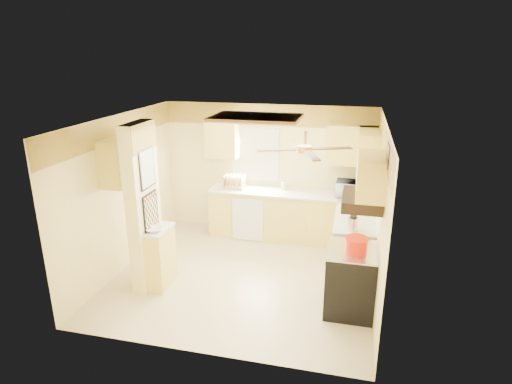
% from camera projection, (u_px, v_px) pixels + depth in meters
% --- Properties ---
extents(floor, '(4.00, 4.00, 0.00)m').
position_uv_depth(floor, '(243.00, 276.00, 6.86)').
color(floor, '#CEBB8F').
rests_on(floor, ground).
extents(ceiling, '(4.00, 4.00, 0.00)m').
position_uv_depth(ceiling, '(241.00, 120.00, 6.07)').
color(ceiling, white).
rests_on(ceiling, wall_back).
extents(wall_back, '(4.00, 0.00, 4.00)m').
position_uv_depth(wall_back, '(268.00, 170.00, 8.22)').
color(wall_back, '#F7E296').
rests_on(wall_back, floor).
extents(wall_front, '(4.00, 0.00, 4.00)m').
position_uv_depth(wall_front, '(197.00, 259.00, 4.71)').
color(wall_front, '#F7E296').
rests_on(wall_front, floor).
extents(wall_left, '(0.00, 3.80, 3.80)m').
position_uv_depth(wall_left, '(123.00, 193.00, 6.90)').
color(wall_left, '#F7E296').
rests_on(wall_left, floor).
extents(wall_right, '(0.00, 3.80, 3.80)m').
position_uv_depth(wall_right, '(379.00, 214.00, 6.03)').
color(wall_right, '#F7E296').
rests_on(wall_right, floor).
extents(wallpaper_border, '(4.00, 0.02, 0.40)m').
position_uv_depth(wallpaper_border, '(268.00, 115.00, 7.87)').
color(wallpaper_border, yellow).
rests_on(wallpaper_border, wall_back).
extents(partition_column, '(0.20, 0.70, 2.50)m').
position_uv_depth(partition_column, '(143.00, 208.00, 6.25)').
color(partition_column, '#F7E296').
rests_on(partition_column, floor).
extents(partition_ledge, '(0.25, 0.55, 0.90)m').
position_uv_depth(partition_ledge, '(161.00, 258.00, 6.46)').
color(partition_ledge, '#E3CF5F').
rests_on(partition_ledge, floor).
extents(ledge_top, '(0.28, 0.58, 0.04)m').
position_uv_depth(ledge_top, '(159.00, 230.00, 6.31)').
color(ledge_top, silver).
rests_on(ledge_top, partition_ledge).
extents(lower_cabinets_back, '(3.00, 0.60, 0.90)m').
position_uv_depth(lower_cabinets_back, '(290.00, 216.00, 8.08)').
color(lower_cabinets_back, '#E3CF5F').
rests_on(lower_cabinets_back, floor).
extents(lower_cabinets_right, '(0.60, 1.40, 0.90)m').
position_uv_depth(lower_cabinets_right, '(354.00, 245.00, 6.90)').
color(lower_cabinets_right, '#E3CF5F').
rests_on(lower_cabinets_right, floor).
extents(countertop_back, '(3.04, 0.64, 0.04)m').
position_uv_depth(countertop_back, '(291.00, 193.00, 7.93)').
color(countertop_back, silver).
rests_on(countertop_back, lower_cabinets_back).
extents(countertop_right, '(0.64, 1.44, 0.04)m').
position_uv_depth(countertop_right, '(355.00, 218.00, 6.75)').
color(countertop_right, silver).
rests_on(countertop_right, lower_cabinets_right).
extents(dishwasher_panel, '(0.58, 0.02, 0.80)m').
position_uv_depth(dishwasher_panel, '(248.00, 220.00, 7.97)').
color(dishwasher_panel, white).
rests_on(dishwasher_panel, lower_cabinets_back).
extents(window, '(0.92, 0.02, 1.02)m').
position_uv_depth(window, '(255.00, 154.00, 8.17)').
color(window, white).
rests_on(window, wall_back).
extents(upper_cab_back_left, '(0.60, 0.35, 0.70)m').
position_uv_depth(upper_cab_back_left, '(222.00, 139.00, 8.05)').
color(upper_cab_back_left, '#E3CF5F').
rests_on(upper_cab_back_left, wall_back).
extents(upper_cab_back_right, '(0.90, 0.35, 0.70)m').
position_uv_depth(upper_cab_back_right, '(352.00, 145.00, 7.53)').
color(upper_cab_back_right, '#E3CF5F').
rests_on(upper_cab_back_right, wall_back).
extents(upper_cab_right, '(0.35, 1.00, 0.70)m').
position_uv_depth(upper_cab_right, '(369.00, 152.00, 7.03)').
color(upper_cab_right, '#E3CF5F').
rests_on(upper_cab_right, wall_right).
extents(upper_cab_left_wall, '(0.35, 0.75, 0.70)m').
position_uv_depth(upper_cab_left_wall, '(121.00, 161.00, 6.44)').
color(upper_cab_left_wall, '#E3CF5F').
rests_on(upper_cab_left_wall, wall_left).
extents(upper_cab_over_stove, '(0.35, 0.76, 0.52)m').
position_uv_depth(upper_cab_over_stove, '(371.00, 176.00, 5.33)').
color(upper_cab_over_stove, '#E3CF5F').
rests_on(upper_cab_over_stove, wall_right).
extents(stove, '(0.68, 0.77, 0.92)m').
position_uv_depth(stove, '(350.00, 280.00, 5.84)').
color(stove, black).
rests_on(stove, floor).
extents(range_hood, '(0.50, 0.76, 0.14)m').
position_uv_depth(range_hood, '(362.00, 200.00, 5.46)').
color(range_hood, black).
rests_on(range_hood, upper_cab_over_stove).
extents(poster_menu, '(0.02, 0.42, 0.57)m').
position_uv_depth(poster_menu, '(147.00, 169.00, 6.04)').
color(poster_menu, black).
rests_on(poster_menu, partition_column).
extents(poster_nashville, '(0.02, 0.42, 0.57)m').
position_uv_depth(poster_nashville, '(151.00, 211.00, 6.24)').
color(poster_nashville, black).
rests_on(poster_nashville, partition_column).
extents(ceiling_light_panel, '(1.35, 0.95, 0.06)m').
position_uv_depth(ceiling_light_panel, '(256.00, 118.00, 6.52)').
color(ceiling_light_panel, brown).
rests_on(ceiling_light_panel, ceiling).
extents(ceiling_fan, '(1.15, 1.15, 0.26)m').
position_uv_depth(ceiling_fan, '(305.00, 149.00, 5.27)').
color(ceiling_fan, gold).
rests_on(ceiling_fan, ceiling).
extents(vent_grate, '(0.02, 0.40, 0.25)m').
position_uv_depth(vent_grate, '(388.00, 155.00, 4.87)').
color(vent_grate, black).
rests_on(vent_grate, wall_right).
extents(microwave, '(0.55, 0.38, 0.29)m').
position_uv_depth(microwave, '(351.00, 189.00, 7.61)').
color(microwave, white).
rests_on(microwave, countertop_back).
extents(bowl, '(0.31, 0.31, 0.06)m').
position_uv_depth(bowl, '(154.00, 229.00, 6.19)').
color(bowl, white).
rests_on(bowl, ledge_top).
extents(dutch_oven, '(0.30, 0.30, 0.20)m').
position_uv_depth(dutch_oven, '(356.00, 245.00, 5.60)').
color(dutch_oven, red).
rests_on(dutch_oven, stove).
extents(kettle, '(0.15, 0.15, 0.23)m').
position_uv_depth(kettle, '(353.00, 224.00, 6.20)').
color(kettle, silver).
rests_on(kettle, countertop_right).
extents(dish_rack, '(0.41, 0.31, 0.24)m').
position_uv_depth(dish_rack, '(234.00, 183.00, 8.16)').
color(dish_rack, tan).
rests_on(dish_rack, countertop_back).
extents(utensil_crock, '(0.11, 0.11, 0.21)m').
position_uv_depth(utensil_crock, '(284.00, 186.00, 8.06)').
color(utensil_crock, white).
rests_on(utensil_crock, countertop_back).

